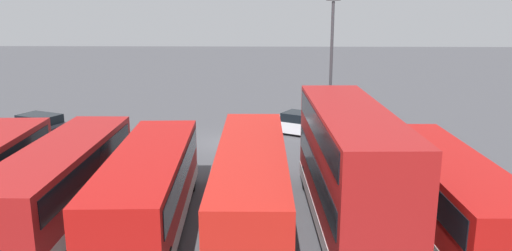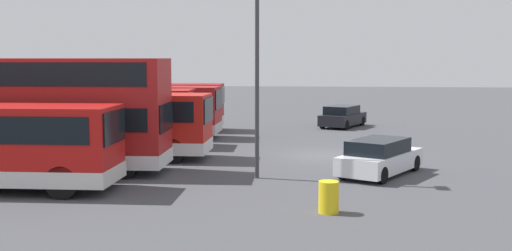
{
  "view_description": "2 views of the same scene",
  "coord_description": "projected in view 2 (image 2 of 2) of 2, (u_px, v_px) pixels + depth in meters",
  "views": [
    {
      "loc": [
        -2.31,
        29.47,
        8.24
      ],
      "look_at": [
        -1.69,
        2.1,
        1.59
      ],
      "focal_mm": 35.36,
      "sensor_mm": 36.0,
      "label": 1
    },
    {
      "loc": [
        -28.72,
        0.37,
        4.57
      ],
      "look_at": [
        2.08,
        3.49,
        1.16
      ],
      "focal_mm": 43.2,
      "sensor_mm": 36.0,
      "label": 2
    }
  ],
  "objects": [
    {
      "name": "car_small_green",
      "position": [
        380.0,
        157.0,
        24.06
      ],
      "size": [
        4.74,
        3.75,
        1.43
      ],
      "color": "silver",
      "rests_on": "ground"
    },
    {
      "name": "ground_plane",
      "position": [
        326.0,
        156.0,
        28.87
      ],
      "size": [
        140.0,
        140.0,
        0.0
      ],
      "primitive_type": "plane",
      "color": "#47474C"
    },
    {
      "name": "waste_bin_yellow",
      "position": [
        329.0,
        197.0,
        18.18
      ],
      "size": [
        0.6,
        0.6,
        0.95
      ],
      "primitive_type": "cylinder",
      "color": "yellow",
      "rests_on": "ground"
    },
    {
      "name": "bus_single_deck_fifth",
      "position": [
        128.0,
        109.0,
        35.34
      ],
      "size": [
        2.64,
        10.56,
        2.95
      ],
      "color": "#A51919",
      "rests_on": "ground"
    },
    {
      "name": "bus_single_deck_sixth",
      "position": [
        130.0,
        105.0,
        38.83
      ],
      "size": [
        3.19,
        11.91,
        2.95
      ],
      "color": "#A51919",
      "rests_on": "ground"
    },
    {
      "name": "lamp_post_tall",
      "position": [
        257.0,
        46.0,
        22.95
      ],
      "size": [
        0.7,
        0.3,
        8.62
      ],
      "color": "#38383D",
      "rests_on": "ground"
    },
    {
      "name": "car_hatchback_silver",
      "position": [
        342.0,
        117.0,
        40.73
      ],
      "size": [
        4.52,
        3.34,
        1.43
      ],
      "color": "black",
      "rests_on": "ground"
    },
    {
      "name": "bus_single_deck_fourth",
      "position": [
        93.0,
        115.0,
        31.91
      ],
      "size": [
        3.07,
        10.55,
        2.95
      ],
      "color": "#B71411",
      "rests_on": "ground"
    },
    {
      "name": "bus_single_deck_third",
      "position": [
        79.0,
        123.0,
        28.11
      ],
      "size": [
        2.75,
        12.07,
        2.95
      ],
      "color": "red",
      "rests_on": "ground"
    },
    {
      "name": "bus_double_decker_second",
      "position": [
        33.0,
        111.0,
        24.47
      ],
      "size": [
        2.95,
        10.86,
        4.55
      ],
      "color": "#A51919",
      "rests_on": "ground"
    }
  ]
}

